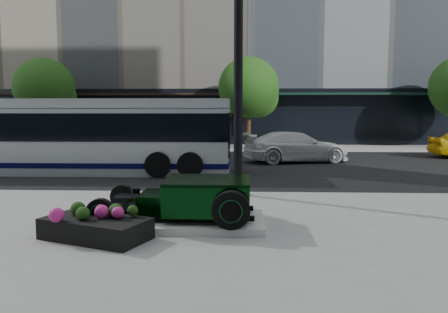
{
  "coord_description": "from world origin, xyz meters",
  "views": [
    {
      "loc": [
        0.6,
        -14.54,
        2.47
      ],
      "look_at": [
        0.1,
        -2.45,
        1.2
      ],
      "focal_mm": 35.0,
      "sensor_mm": 36.0,
      "label": 1
    }
  ],
  "objects_px": {
    "hot_rod": "(197,197)",
    "lamppost": "(238,56)",
    "flower_planter": "(96,227)",
    "white_sedan": "(296,147)",
    "transit_bus": "(80,135)"
  },
  "relations": [
    {
      "from": "hot_rod",
      "to": "lamppost",
      "type": "xyz_separation_m",
      "value": [
        0.8,
        3.33,
        3.26
      ]
    },
    {
      "from": "flower_planter",
      "to": "lamppost",
      "type": "bearing_deg",
      "value": 59.8
    },
    {
      "from": "hot_rod",
      "to": "flower_planter",
      "type": "bearing_deg",
      "value": -148.3
    },
    {
      "from": "hot_rod",
      "to": "flower_planter",
      "type": "relative_size",
      "value": 1.49
    },
    {
      "from": "lamppost",
      "to": "flower_planter",
      "type": "bearing_deg",
      "value": -120.2
    },
    {
      "from": "lamppost",
      "to": "white_sedan",
      "type": "height_order",
      "value": "lamppost"
    },
    {
      "from": "lamppost",
      "to": "transit_bus",
      "type": "xyz_separation_m",
      "value": [
        -6.38,
        5.03,
        -2.47
      ]
    },
    {
      "from": "lamppost",
      "to": "flower_planter",
      "type": "distance_m",
      "value": 6.26
    },
    {
      "from": "lamppost",
      "to": "transit_bus",
      "type": "distance_m",
      "value": 8.49
    },
    {
      "from": "transit_bus",
      "to": "white_sedan",
      "type": "xyz_separation_m",
      "value": [
        9.1,
        3.91,
        -0.75
      ]
    },
    {
      "from": "lamppost",
      "to": "white_sedan",
      "type": "xyz_separation_m",
      "value": [
        2.72,
        8.94,
        -3.22
      ]
    },
    {
      "from": "hot_rod",
      "to": "transit_bus",
      "type": "bearing_deg",
      "value": 123.72
    },
    {
      "from": "lamppost",
      "to": "transit_bus",
      "type": "relative_size",
      "value": 0.68
    },
    {
      "from": "flower_planter",
      "to": "transit_bus",
      "type": "bearing_deg",
      "value": 111.94
    },
    {
      "from": "hot_rod",
      "to": "lamppost",
      "type": "distance_m",
      "value": 4.73
    }
  ]
}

